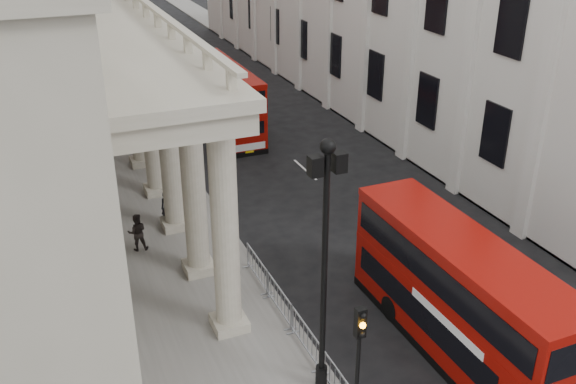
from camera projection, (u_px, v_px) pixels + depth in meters
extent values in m
cube|color=slate|center=(113.00, 133.00, 40.93)|extent=(6.00, 140.00, 0.12)
cube|color=slate|center=(343.00, 102.00, 46.66)|extent=(3.00, 140.00, 0.12)
cube|color=slate|center=(159.00, 127.00, 41.95)|extent=(0.20, 140.00, 0.14)
cylinder|color=black|center=(321.00, 377.00, 19.93)|extent=(0.36, 0.36, 0.80)
cylinder|color=black|center=(324.00, 279.00, 18.37)|extent=(0.18, 0.18, 8.00)
sphere|color=black|center=(328.00, 146.00, 16.60)|extent=(0.44, 0.44, 0.44)
cube|color=black|center=(339.00, 162.00, 16.94)|extent=(0.35, 0.35, 0.55)
cube|color=black|center=(315.00, 166.00, 16.70)|extent=(0.35, 0.35, 0.55)
cylinder|color=black|center=(189.00, 180.00, 33.24)|extent=(0.36, 0.36, 0.80)
cylinder|color=black|center=(184.00, 114.00, 31.69)|extent=(0.18, 0.18, 8.00)
sphere|color=black|center=(178.00, 30.00, 29.91)|extent=(0.44, 0.44, 0.44)
cube|color=black|center=(186.00, 40.00, 30.25)|extent=(0.35, 0.35, 0.55)
cube|color=black|center=(172.00, 42.00, 30.01)|extent=(0.35, 0.35, 0.55)
cylinder|color=black|center=(133.00, 96.00, 46.55)|extent=(0.36, 0.36, 0.80)
cylinder|color=black|center=(127.00, 46.00, 45.00)|extent=(0.18, 0.18, 8.00)
cube|color=black|center=(360.00, 323.00, 16.81)|extent=(0.28, 0.22, 0.90)
sphere|color=black|center=(363.00, 316.00, 16.57)|extent=(0.18, 0.18, 0.18)
sphere|color=orange|center=(363.00, 325.00, 16.70)|extent=(0.18, 0.18, 0.18)
sphere|color=black|center=(362.00, 335.00, 16.83)|extent=(0.18, 0.18, 0.18)
cube|color=gray|center=(337.00, 384.00, 19.45)|extent=(0.50, 2.30, 1.10)
cube|color=gray|center=(306.00, 338.00, 21.41)|extent=(0.50, 2.30, 1.10)
cube|color=gray|center=(279.00, 300.00, 23.36)|extent=(0.50, 2.30, 1.10)
cube|color=gray|center=(257.00, 268.00, 25.32)|extent=(0.50, 2.30, 1.10)
cube|color=#8A0B06|center=(455.00, 318.00, 21.44)|extent=(2.37, 9.68, 1.84)
cube|color=#8A0B06|center=(462.00, 270.00, 20.62)|extent=(2.37, 9.68, 1.61)
cube|color=#8A0B06|center=(465.00, 245.00, 20.22)|extent=(2.40, 9.71, 0.23)
cube|color=black|center=(452.00, 344.00, 21.91)|extent=(2.39, 9.68, 0.32)
cube|color=black|center=(456.00, 313.00, 21.35)|extent=(2.41, 7.84, 0.92)
cube|color=black|center=(462.00, 267.00, 20.58)|extent=(2.42, 9.12, 1.01)
cylinder|color=black|center=(391.00, 308.00, 23.28)|extent=(0.30, 0.92, 0.92)
cylinder|color=black|center=(439.00, 295.00, 24.02)|extent=(0.30, 0.92, 0.92)
cube|color=#8E0C06|center=(224.00, 112.00, 41.01)|extent=(2.33, 9.74, 1.85)
cube|color=#8E0C06|center=(222.00, 82.00, 40.18)|extent=(2.33, 9.74, 1.62)
cube|color=#8E0C06|center=(222.00, 68.00, 39.78)|extent=(2.36, 9.77, 0.23)
cube|color=black|center=(225.00, 128.00, 41.48)|extent=(2.34, 9.74, 0.32)
cube|color=black|center=(224.00, 108.00, 40.91)|extent=(2.38, 7.88, 0.93)
cube|color=black|center=(222.00, 81.00, 40.14)|extent=(2.38, 9.18, 1.02)
cube|color=white|center=(249.00, 147.00, 37.25)|extent=(1.95, 0.06, 0.42)
cube|color=yellow|center=(250.00, 152.00, 37.37)|extent=(0.51, 0.04, 0.12)
cylinder|color=black|center=(225.00, 143.00, 38.17)|extent=(0.30, 0.93, 0.93)
cylinder|color=black|center=(258.00, 138.00, 38.90)|extent=(0.30, 0.93, 0.93)
cylinder|color=black|center=(199.00, 115.00, 42.88)|extent=(0.30, 0.93, 0.93)
cylinder|color=black|center=(229.00, 111.00, 43.61)|extent=(0.30, 0.93, 0.93)
imported|color=black|center=(167.00, 207.00, 29.58)|extent=(0.60, 0.42, 1.56)
imported|color=black|center=(137.00, 232.00, 27.34)|extent=(0.90, 0.74, 1.69)
imported|color=black|center=(145.00, 150.00, 35.69)|extent=(1.04, 0.96, 1.78)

